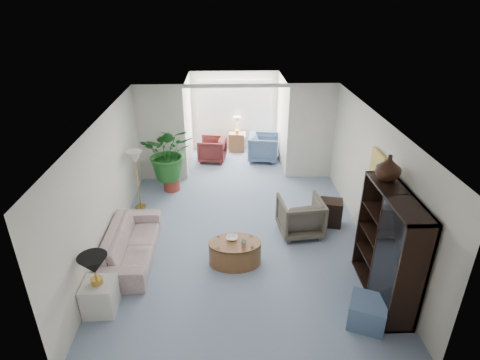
{
  "coord_description": "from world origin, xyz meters",
  "views": [
    {
      "loc": [
        -0.26,
        -6.47,
        4.53
      ],
      "look_at": [
        0.0,
        0.6,
        1.1
      ],
      "focal_mm": 29.48,
      "sensor_mm": 36.0,
      "label": 1
    }
  ],
  "objects_px": {
    "framed_picture": "(378,165)",
    "coffee_cup": "(244,243)",
    "floor_lamp": "(134,157)",
    "coffee_bowl": "(232,238)",
    "end_table": "(100,297)",
    "coffee_table": "(235,253)",
    "sofa": "(131,244)",
    "side_table_dark": "(330,213)",
    "wingback_chair": "(300,216)",
    "table_lamp": "(94,265)",
    "ottoman": "(367,312)",
    "sunroom_chair_blue": "(264,148)",
    "entertainment_cabinet": "(389,247)",
    "cabinet_urn": "(388,168)",
    "plant_pot": "(172,184)",
    "sunroom_chair_maroon": "(212,150)",
    "sunroom_table": "(237,142)"
  },
  "relations": [
    {
      "from": "framed_picture",
      "to": "coffee_cup",
      "type": "distance_m",
      "value": 2.79
    },
    {
      "from": "floor_lamp",
      "to": "coffee_bowl",
      "type": "bearing_deg",
      "value": -44.21
    },
    {
      "from": "end_table",
      "to": "coffee_table",
      "type": "distance_m",
      "value": 2.38
    },
    {
      "from": "sofa",
      "to": "side_table_dark",
      "type": "relative_size",
      "value": 3.72
    },
    {
      "from": "wingback_chair",
      "to": "floor_lamp",
      "type": "bearing_deg",
      "value": -24.57
    },
    {
      "from": "table_lamp",
      "to": "ottoman",
      "type": "distance_m",
      "value": 4.12
    },
    {
      "from": "coffee_table",
      "to": "coffee_cup",
      "type": "distance_m",
      "value": 0.33
    },
    {
      "from": "table_lamp",
      "to": "sunroom_chair_blue",
      "type": "xyz_separation_m",
      "value": [
        3.07,
        5.94,
        -0.49
      ]
    },
    {
      "from": "sofa",
      "to": "table_lamp",
      "type": "height_order",
      "value": "table_lamp"
    },
    {
      "from": "entertainment_cabinet",
      "to": "table_lamp",
      "type": "bearing_deg",
      "value": -177.45
    },
    {
      "from": "sofa",
      "to": "coffee_table",
      "type": "bearing_deg",
      "value": -97.78
    },
    {
      "from": "coffee_cup",
      "to": "coffee_bowl",
      "type": "bearing_deg",
      "value": 135.0
    },
    {
      "from": "end_table",
      "to": "cabinet_urn",
      "type": "xyz_separation_m",
      "value": [
        4.48,
        0.7,
        1.8
      ]
    },
    {
      "from": "coffee_table",
      "to": "coffee_cup",
      "type": "xyz_separation_m",
      "value": [
        0.15,
        -0.1,
        0.27
      ]
    },
    {
      "from": "entertainment_cabinet",
      "to": "plant_pot",
      "type": "distance_m",
      "value": 5.56
    },
    {
      "from": "floor_lamp",
      "to": "sunroom_chair_maroon",
      "type": "distance_m",
      "value": 3.26
    },
    {
      "from": "plant_pot",
      "to": "coffee_bowl",
      "type": "bearing_deg",
      "value": -63.34
    },
    {
      "from": "floor_lamp",
      "to": "side_table_dark",
      "type": "distance_m",
      "value": 4.37
    },
    {
      "from": "wingback_chair",
      "to": "ottoman",
      "type": "height_order",
      "value": "wingback_chair"
    },
    {
      "from": "coffee_table",
      "to": "entertainment_cabinet",
      "type": "height_order",
      "value": "entertainment_cabinet"
    },
    {
      "from": "plant_pot",
      "to": "sunroom_table",
      "type": "distance_m",
      "value": 3.1
    },
    {
      "from": "floor_lamp",
      "to": "cabinet_urn",
      "type": "distance_m",
      "value": 5.22
    },
    {
      "from": "sunroom_chair_maroon",
      "to": "cabinet_urn",
      "type": "bearing_deg",
      "value": 38.13
    },
    {
      "from": "wingback_chair",
      "to": "sunroom_table",
      "type": "relative_size",
      "value": 1.48
    },
    {
      "from": "wingback_chair",
      "to": "ottoman",
      "type": "distance_m",
      "value": 2.55
    },
    {
      "from": "end_table",
      "to": "sunroom_chair_maroon",
      "type": "bearing_deg",
      "value": 75.19
    },
    {
      "from": "table_lamp",
      "to": "wingback_chair",
      "type": "xyz_separation_m",
      "value": [
        3.46,
        2.07,
        -0.49
      ]
    },
    {
      "from": "side_table_dark",
      "to": "cabinet_urn",
      "type": "distance_m",
      "value": 2.46
    },
    {
      "from": "side_table_dark",
      "to": "sunroom_chair_maroon",
      "type": "xyz_separation_m",
      "value": [
        -2.59,
        3.57,
        0.06
      ]
    },
    {
      "from": "coffee_bowl",
      "to": "plant_pot",
      "type": "xyz_separation_m",
      "value": [
        -1.46,
        2.9,
        -0.32
      ]
    },
    {
      "from": "entertainment_cabinet",
      "to": "coffee_cup",
      "type": "bearing_deg",
      "value": 159.91
    },
    {
      "from": "coffee_bowl",
      "to": "sunroom_chair_blue",
      "type": "relative_size",
      "value": 0.25
    },
    {
      "from": "floor_lamp",
      "to": "cabinet_urn",
      "type": "height_order",
      "value": "cabinet_urn"
    },
    {
      "from": "entertainment_cabinet",
      "to": "ottoman",
      "type": "bearing_deg",
      "value": -125.32
    },
    {
      "from": "side_table_dark",
      "to": "entertainment_cabinet",
      "type": "relative_size",
      "value": 0.3
    },
    {
      "from": "side_table_dark",
      "to": "sunroom_chair_maroon",
      "type": "height_order",
      "value": "sunroom_chair_maroon"
    },
    {
      "from": "framed_picture",
      "to": "cabinet_urn",
      "type": "distance_m",
      "value": 1.02
    },
    {
      "from": "sunroom_table",
      "to": "coffee_cup",
      "type": "bearing_deg",
      "value": -90.6
    },
    {
      "from": "wingback_chair",
      "to": "cabinet_urn",
      "type": "bearing_deg",
      "value": 120.48
    },
    {
      "from": "wingback_chair",
      "to": "entertainment_cabinet",
      "type": "height_order",
      "value": "entertainment_cabinet"
    },
    {
      "from": "sofa",
      "to": "sunroom_table",
      "type": "xyz_separation_m",
      "value": [
        2.12,
        5.34,
        -0.01
      ]
    },
    {
      "from": "coffee_cup",
      "to": "side_table_dark",
      "type": "height_order",
      "value": "side_table_dark"
    },
    {
      "from": "wingback_chair",
      "to": "side_table_dark",
      "type": "height_order",
      "value": "wingback_chair"
    },
    {
      "from": "sunroom_chair_blue",
      "to": "end_table",
      "type": "bearing_deg",
      "value": 161.74
    },
    {
      "from": "end_table",
      "to": "entertainment_cabinet",
      "type": "relative_size",
      "value": 0.28
    },
    {
      "from": "sunroom_chair_blue",
      "to": "entertainment_cabinet",
      "type": "bearing_deg",
      "value": -157.13
    },
    {
      "from": "wingback_chair",
      "to": "side_table_dark",
      "type": "bearing_deg",
      "value": -162.89
    },
    {
      "from": "entertainment_cabinet",
      "to": "sunroom_table",
      "type": "height_order",
      "value": "entertainment_cabinet"
    },
    {
      "from": "wingback_chair",
      "to": "plant_pot",
      "type": "bearing_deg",
      "value": -41.65
    },
    {
      "from": "floor_lamp",
      "to": "entertainment_cabinet",
      "type": "bearing_deg",
      "value": -34.0
    }
  ]
}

